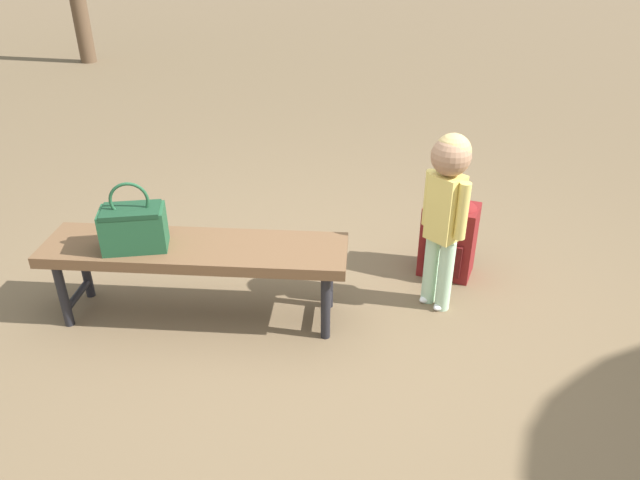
# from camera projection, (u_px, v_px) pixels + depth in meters

# --- Properties ---
(ground_plane) EXTENTS (40.00, 40.00, 0.00)m
(ground_plane) POSITION_uv_depth(u_px,v_px,m) (329.00, 326.00, 3.26)
(ground_plane) COLOR brown
(ground_plane) RESTS_ON ground
(park_bench) EXTENTS (1.63, 0.54, 0.45)m
(park_bench) POSITION_uv_depth(u_px,v_px,m) (195.00, 254.00, 3.15)
(park_bench) COLOR brown
(park_bench) RESTS_ON ground
(handbag) EXTENTS (0.34, 0.22, 0.37)m
(handbag) POSITION_uv_depth(u_px,v_px,m) (133.00, 226.00, 3.04)
(handbag) COLOR #1E4C2D
(handbag) RESTS_ON park_bench
(child_standing) EXTENTS (0.21, 0.22, 1.02)m
(child_standing) POSITION_uv_depth(u_px,v_px,m) (447.00, 196.00, 3.11)
(child_standing) COLOR #B2D8B2
(child_standing) RESTS_ON ground
(backpack_large) EXTENTS (0.38, 0.34, 0.53)m
(backpack_large) POSITION_uv_depth(u_px,v_px,m) (449.00, 235.00, 3.61)
(backpack_large) COLOR maroon
(backpack_large) RESTS_ON ground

